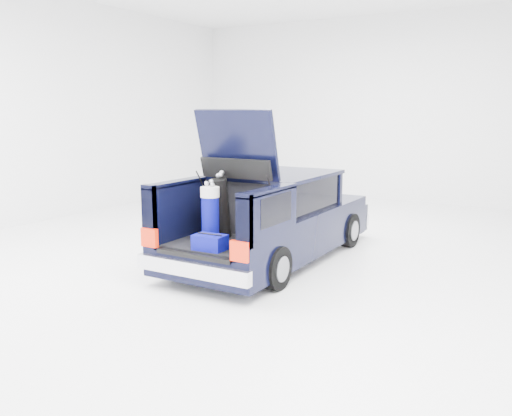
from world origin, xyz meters
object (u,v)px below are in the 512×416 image
Objects in this scene: black_golf_bag at (220,208)px; blue_duffel at (210,242)px; red_suitcase at (261,223)px; blue_golf_bag at (210,214)px; car at (274,219)px.

black_golf_bag is 2.24× the size of blue_duffel.
blue_golf_bag reaches higher than red_suitcase.
blue_duffel is at bearing -65.45° from black_golf_bag.
black_golf_bag is 1.09× the size of blue_golf_bag.
red_suitcase is 0.82m from blue_duffel.
red_suitcase is 0.60× the size of black_golf_bag.
blue_duffel is (-0.40, -0.70, -0.18)m from red_suitcase.
red_suitcase reaches higher than blue_duffel.
black_golf_bag is at bearing 111.26° from blue_duffel.
blue_golf_bag is at bearing 122.15° from blue_duffel.
black_golf_bag is 0.82m from blue_duffel.
blue_duffel is at bearing -87.08° from car.
red_suitcase is (0.50, -1.31, 0.21)m from car.
car is 1.68m from blue_golf_bag.
car reaches higher than blue_duffel.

